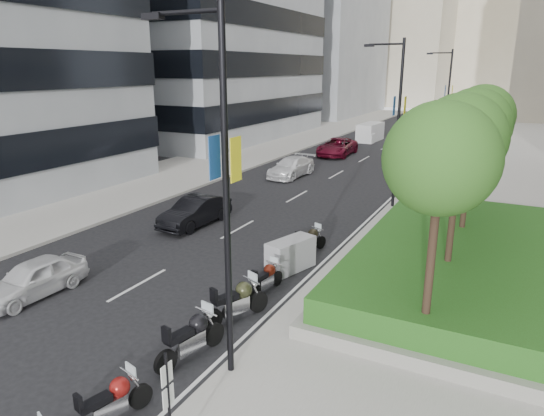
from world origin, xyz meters
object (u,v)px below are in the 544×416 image
Objects in this scene: lamp_post_0 at (220,181)px; motorcycle_1 at (112,402)px; lamp_post_1 at (396,116)px; motorcycle_3 at (237,301)px; lamp_post_2 at (446,98)px; car_c at (291,167)px; motorcycle_5 at (291,255)px; car_d at (337,147)px; car_b at (195,212)px; car_a at (33,278)px; parking_sign at (169,401)px; motorcycle_6 at (309,240)px; delivery_van at (370,133)px; motorcycle_2 at (192,337)px; motorcycle_4 at (266,278)px.

motorcycle_1 is (-1.21, -2.70, -4.51)m from lamp_post_0.
lamp_post_1 reaches higher than motorcycle_3.
car_c is at bearing -122.44° from lamp_post_2.
motorcycle_5 is 25.88m from car_d.
lamp_post_1 is 10.61m from car_c.
car_b reaches higher than motorcycle_1.
car_a is (-7.08, -1.71, -0.01)m from motorcycle_3.
lamp_post_1 reaches higher than car_b.
car_a is at bearing 78.54° from motorcycle_1.
parking_sign is 1.22× the size of motorcycle_1.
motorcycle_6 is at bearing 25.23° from motorcycle_3.
car_b is 0.90× the size of car_c.
car_b is at bearing -90.59° from car_d.
delivery_van reaches higher than car_c.
car_d is at bearing -87.85° from delivery_van.
motorcycle_2 is at bearing -156.58° from motorcycle_6.
motorcycle_6 is at bearing -93.02° from lamp_post_2.
motorcycle_2 is at bearing -157.59° from motorcycle_3.
motorcycle_1 is (-1.21, -19.70, -4.51)m from lamp_post_1.
lamp_post_1 is 17.36m from car_d.
lamp_post_2 reaches higher than car_a.
car_c is at bearing 110.79° from lamp_post_0.
motorcycle_6 is (-0.25, 6.33, -0.11)m from motorcycle_3.
car_b is (-6.70, 9.46, 0.06)m from motorcycle_2.
parking_sign is at bearing -66.99° from car_c.
motorcycle_4 is at bearing -76.44° from delivery_van.
lamp_post_2 is 3.60× the size of parking_sign.
car_a is 0.83× the size of delivery_van.
lamp_post_0 is 3.92× the size of motorcycle_3.
delivery_van is at bearing 93.87° from car_b.
motorcycle_5 is at bearing -97.14° from lamp_post_1.
lamp_post_0 is 6.58m from motorcycle_4.
car_d is at bearing 104.57° from parking_sign.
motorcycle_2 is 32.26m from car_d.
motorcycle_1 is 1.05× the size of motorcycle_4.
car_d reaches higher than car_b.
motorcycle_4 is 4.20m from motorcycle_6.
motorcycle_5 is at bearing -76.06° from car_d.
lamp_post_2 is (0.00, 18.00, 0.00)m from lamp_post_1.
motorcycle_2 is 0.43× the size of car_d.
motorcycle_4 is at bearing -64.59° from car_c.
lamp_post_0 reaches higher than delivery_van.
car_d is (-0.13, 30.85, 0.12)m from car_a.
lamp_post_2 is 32.86m from motorcycle_3.
delivery_van reaches higher than motorcycle_4.
motorcycle_5 is 35.40m from delivery_van.
car_c is at bearing 149.43° from lamp_post_1.
lamp_post_2 is 37.98m from motorcycle_1.
lamp_post_1 is (0.00, 17.00, 0.00)m from lamp_post_0.
motorcycle_4 is at bearing -95.71° from lamp_post_1.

